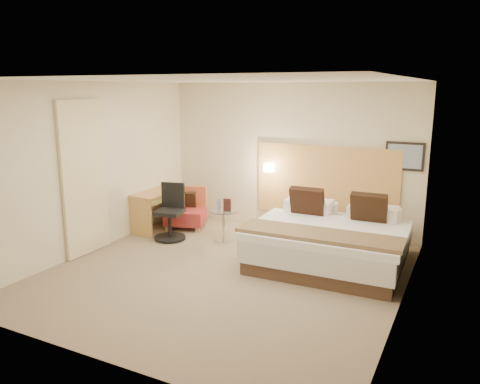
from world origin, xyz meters
The scene contains 19 objects.
floor centered at (0.00, 0.00, -0.01)m, with size 4.80×5.00×0.02m, color #816F57.
ceiling centered at (0.00, 0.00, 2.71)m, with size 4.80×5.00×0.02m, color white.
wall_back centered at (0.00, 2.51, 1.35)m, with size 4.80×0.02×2.70m, color beige.
wall_front centered at (0.00, -2.51, 1.35)m, with size 4.80×0.02×2.70m, color beige.
wall_left centered at (-2.41, 0.00, 1.35)m, with size 0.02×5.00×2.70m, color beige.
wall_right centered at (2.41, 0.00, 1.35)m, with size 0.02×5.00×2.70m, color beige.
headboard_panel centered at (0.70, 2.47, 0.95)m, with size 2.60×0.04×1.30m, color tan.
art_frame centered at (2.02, 2.48, 1.50)m, with size 0.62×0.03×0.47m, color black.
art_canvas centered at (2.02, 2.46, 1.50)m, with size 0.54×0.01×0.39m, color #768DA2.
lamp_arm centered at (-0.35, 2.42, 1.15)m, with size 0.02×0.02×0.12m, color silver.
lamp_shade centered at (-0.35, 2.36, 1.15)m, with size 0.15×0.15×0.15m, color #FFEDC6.
curtain centered at (-2.36, -0.25, 1.22)m, with size 0.06×0.90×2.42m, color beige.
bottle_a centered at (-0.81, 1.27, 0.64)m, with size 0.06×0.06×0.20m, color #7E95C3.
menu_folder centered at (-0.63, 1.24, 0.65)m, with size 0.13×0.05×0.22m, color #341715.
bed centered at (1.23, 1.09, 0.35)m, with size 2.26×2.20×1.08m.
lounge_chair centered at (-1.76, 1.67, 0.30)m, with size 0.88×0.83×0.75m.
side_table centered at (-0.71, 1.25, 0.30)m, with size 0.57×0.57×0.54m.
desk centered at (-2.11, 1.35, 0.57)m, with size 0.56×1.17×0.73m.
desk_chair centered at (-1.60, 0.94, 0.40)m, with size 0.65×0.65×0.97m.
Camera 1 is at (3.03, -5.55, 2.60)m, focal length 35.00 mm.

